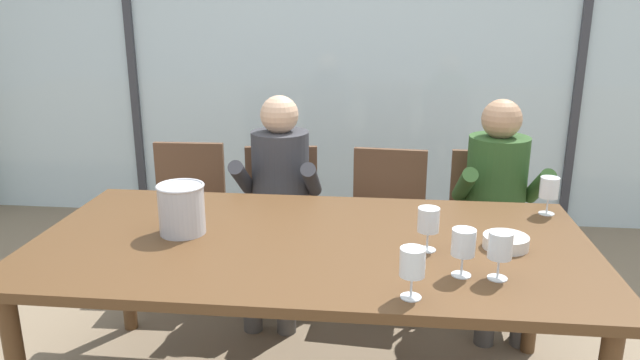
{
  "coord_description": "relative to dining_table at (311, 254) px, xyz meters",
  "views": [
    {
      "loc": [
        0.28,
        -2.24,
        1.67
      ],
      "look_at": [
        0.0,
        0.35,
        0.89
      ],
      "focal_mm": 33.46,
      "sensor_mm": 36.0,
      "label": 1
    }
  ],
  "objects": [
    {
      "name": "tasting_bowl",
      "position": [
        0.77,
        0.0,
        0.09
      ],
      "size": [
        0.18,
        0.18,
        0.05
      ],
      "primitive_type": "cylinder",
      "color": "silver",
      "rests_on": "dining_table"
    },
    {
      "name": "person_charcoal_jacket",
      "position": [
        -0.28,
        0.85,
        -0.0
      ],
      "size": [
        0.46,
        0.61,
        1.19
      ],
      "rotation": [
        0.0,
        0.0,
        -0.01
      ],
      "color": "#38383D",
      "rests_on": "ground"
    },
    {
      "name": "ground",
      "position": [
        0.0,
        1.0,
        -0.68
      ],
      "size": [
        14.0,
        14.0,
        0.0
      ],
      "primitive_type": "plane",
      "color": "#847056"
    },
    {
      "name": "wine_glass_by_left_taster",
      "position": [
        0.46,
        -0.06,
        0.18
      ],
      "size": [
        0.08,
        0.08,
        0.17
      ],
      "color": "silver",
      "rests_on": "dining_table"
    },
    {
      "name": "chair_near_curtain",
      "position": [
        -0.87,
        1.0,
        -0.17
      ],
      "size": [
        0.46,
        0.46,
        0.87
      ],
      "rotation": [
        0.0,
        0.0,
        0.04
      ],
      "color": "brown",
      "rests_on": "ground"
    },
    {
      "name": "wine_glass_spare_empty",
      "position": [
        0.39,
        -0.46,
        0.18
      ],
      "size": [
        0.08,
        0.08,
        0.17
      ],
      "color": "silver",
      "rests_on": "dining_table"
    },
    {
      "name": "window_glass_panel",
      "position": [
        0.0,
        2.3,
        0.62
      ],
      "size": [
        7.46,
        0.03,
        2.6
      ],
      "primitive_type": "cube",
      "color": "silver",
      "rests_on": "ground"
    },
    {
      "name": "wine_glass_by_right_taster",
      "position": [
        0.57,
        -0.27,
        0.19
      ],
      "size": [
        0.08,
        0.08,
        0.17
      ],
      "color": "silver",
      "rests_on": "dining_table"
    },
    {
      "name": "window_mullion_right",
      "position": [
        1.68,
        2.28,
        0.62
      ],
      "size": [
        0.06,
        0.06,
        2.6
      ],
      "primitive_type": "cube",
      "color": "#38383D",
      "rests_on": "ground"
    },
    {
      "name": "dining_table",
      "position": [
        0.0,
        0.0,
        0.0
      ],
      "size": [
        2.26,
        1.14,
        0.74
      ],
      "color": "brown",
      "rests_on": "ground"
    },
    {
      "name": "chair_right_of_center",
      "position": [
        0.88,
        0.99,
        -0.17
      ],
      "size": [
        0.46,
        0.46,
        0.87
      ],
      "rotation": [
        0.0,
        0.0,
        -0.04
      ],
      "color": "brown",
      "rests_on": "ground"
    },
    {
      "name": "chair_center",
      "position": [
        0.32,
        0.97,
        -0.17
      ],
      "size": [
        0.47,
        0.47,
        0.87
      ],
      "rotation": [
        0.0,
        0.0,
        -0.07
      ],
      "color": "brown",
      "rests_on": "ground"
    },
    {
      "name": "person_olive_shirt",
      "position": [
        0.9,
        0.85,
        -0.0
      ],
      "size": [
        0.47,
        0.62,
        1.19
      ],
      "rotation": [
        0.0,
        0.0,
        0.04
      ],
      "color": "#2D5123",
      "rests_on": "ground"
    },
    {
      "name": "ice_bucket_primary",
      "position": [
        -0.54,
        0.02,
        0.17
      ],
      "size": [
        0.2,
        0.2,
        0.21
      ],
      "color": "#B7B7BC",
      "rests_on": "dining_table"
    },
    {
      "name": "wine_glass_center_pour",
      "position": [
        1.03,
        0.42,
        0.18
      ],
      "size": [
        0.08,
        0.08,
        0.17
      ],
      "color": "silver",
      "rests_on": "dining_table"
    },
    {
      "name": "window_mullion_left",
      "position": [
        -1.68,
        2.28,
        0.62
      ],
      "size": [
        0.06,
        0.06,
        2.6
      ],
      "primitive_type": "cube",
      "color": "#38383D",
      "rests_on": "ground"
    },
    {
      "name": "hillside_vineyard",
      "position": [
        0.0,
        6.12,
        0.1
      ],
      "size": [
        13.46,
        2.4,
        1.57
      ],
      "primitive_type": "cube",
      "color": "#386633",
      "rests_on": "ground"
    },
    {
      "name": "wine_glass_near_bucket",
      "position": [
        0.69,
        -0.28,
        0.19
      ],
      "size": [
        0.08,
        0.08,
        0.17
      ],
      "color": "silver",
      "rests_on": "dining_table"
    },
    {
      "name": "chair_left_of_center",
      "position": [
        -0.29,
        0.97,
        -0.17
      ],
      "size": [
        0.5,
        0.5,
        0.87
      ],
      "rotation": [
        0.0,
        0.0,
        0.14
      ],
      "color": "brown",
      "rests_on": "ground"
    }
  ]
}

